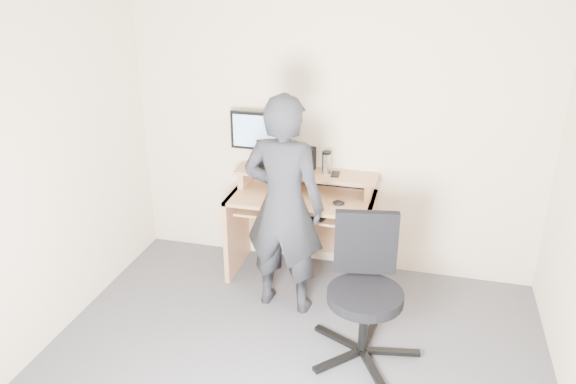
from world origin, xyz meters
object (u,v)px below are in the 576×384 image
at_px(desk, 304,214).
at_px(office_chair, 365,284).
at_px(person, 284,206).
at_px(monitor, 260,135).

relative_size(desk, office_chair, 1.22).
height_order(desk, person, person).
distance_m(desk, monitor, 0.77).
xyz_separation_m(monitor, office_chair, (1.06, -1.04, -0.66)).
bearing_deg(monitor, office_chair, -44.21).
xyz_separation_m(desk, person, (-0.03, -0.55, 0.31)).
relative_size(monitor, person, 0.30).
height_order(monitor, office_chair, monitor).
bearing_deg(person, desk, -87.42).
bearing_deg(monitor, desk, -12.34).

